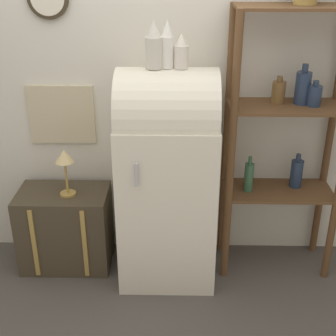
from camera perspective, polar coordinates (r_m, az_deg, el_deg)
ground_plane at (r=3.32m, az=-0.17°, el=-14.67°), size 12.00×12.00×0.00m
wall_back at (r=3.22m, az=-0.05°, el=11.22°), size 7.00×0.09×2.70m
refrigerator at (r=3.11m, az=-0.08°, el=-0.68°), size 0.64×0.63×1.48m
suitcase_trunk at (r=3.49m, az=-12.36°, el=-7.18°), size 0.63×0.40×0.58m
shelf_unit at (r=3.17m, az=14.16°, el=4.69°), size 0.77×0.37×1.83m
vase_left at (r=2.85m, az=-1.74°, el=14.64°), size 0.11×0.11×0.28m
vase_center at (r=2.85m, az=-0.17°, el=14.70°), size 0.08×0.08×0.28m
vase_right at (r=2.85m, az=1.62°, el=13.94°), size 0.08×0.08×0.21m
desk_lamp at (r=3.20m, az=-12.48°, el=0.80°), size 0.12×0.12×0.34m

